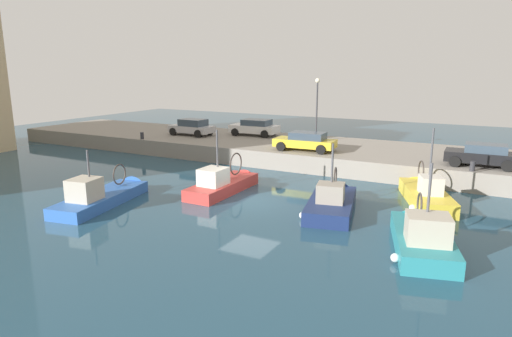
{
  "coord_description": "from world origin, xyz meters",
  "views": [
    {
      "loc": [
        -19.29,
        -10.68,
        6.76
      ],
      "look_at": [
        2.25,
        0.86,
        1.2
      ],
      "focal_mm": 30.97,
      "sensor_mm": 36.0,
      "label": 1
    }
  ],
  "objects_px": {
    "parked_car_white": "(255,127)",
    "mooring_bollard_mid": "(472,166)",
    "fishing_boat_teal": "(421,243)",
    "parked_car_black": "(482,155)",
    "fishing_boat_navy": "(332,207)",
    "parked_car_yellow": "(306,141)",
    "quay_streetlamp": "(317,99)",
    "mooring_bollard_north": "(142,136)",
    "fishing_boat_red": "(226,188)",
    "fishing_boat_yellow": "(424,199)",
    "fishing_boat_blue": "(106,200)",
    "parked_car_silver": "(192,127)"
  },
  "relations": [
    {
      "from": "parked_car_white",
      "to": "mooring_bollard_mid",
      "type": "relative_size",
      "value": 7.47
    },
    {
      "from": "fishing_boat_teal",
      "to": "parked_car_black",
      "type": "distance_m",
      "value": 11.28
    },
    {
      "from": "parked_car_black",
      "to": "fishing_boat_navy",
      "type": "bearing_deg",
      "value": 142.53
    },
    {
      "from": "parked_car_white",
      "to": "parked_car_yellow",
      "type": "bearing_deg",
      "value": -125.33
    },
    {
      "from": "fishing_boat_teal",
      "to": "quay_streetlamp",
      "type": "distance_m",
      "value": 18.66
    },
    {
      "from": "fishing_boat_teal",
      "to": "mooring_bollard_north",
      "type": "height_order",
      "value": "fishing_boat_teal"
    },
    {
      "from": "fishing_boat_red",
      "to": "parked_car_white",
      "type": "distance_m",
      "value": 13.22
    },
    {
      "from": "parked_car_black",
      "to": "mooring_bollard_mid",
      "type": "height_order",
      "value": "parked_car_black"
    },
    {
      "from": "fishing_boat_yellow",
      "to": "fishing_boat_red",
      "type": "bearing_deg",
      "value": 107.13
    },
    {
      "from": "fishing_boat_red",
      "to": "fishing_boat_blue",
      "type": "xyz_separation_m",
      "value": [
        -4.88,
        4.21,
        -0.0
      ]
    },
    {
      "from": "parked_car_yellow",
      "to": "parked_car_white",
      "type": "distance_m",
      "value": 7.86
    },
    {
      "from": "parked_car_black",
      "to": "quay_streetlamp",
      "type": "xyz_separation_m",
      "value": [
        4.1,
        11.72,
        2.57
      ]
    },
    {
      "from": "fishing_boat_blue",
      "to": "quay_streetlamp",
      "type": "xyz_separation_m",
      "value": [
        16.77,
        -5.1,
        4.31
      ]
    },
    {
      "from": "parked_car_white",
      "to": "fishing_boat_blue",
      "type": "bearing_deg",
      "value": -178.35
    },
    {
      "from": "fishing_boat_navy",
      "to": "mooring_bollard_north",
      "type": "height_order",
      "value": "fishing_boat_navy"
    },
    {
      "from": "fishing_boat_blue",
      "to": "mooring_bollard_mid",
      "type": "distance_m",
      "value": 19.87
    },
    {
      "from": "fishing_boat_red",
      "to": "parked_car_white",
      "type": "relative_size",
      "value": 1.47
    },
    {
      "from": "quay_streetlamp",
      "to": "fishing_boat_navy",
      "type": "bearing_deg",
      "value": -155.81
    },
    {
      "from": "fishing_boat_blue",
      "to": "mooring_bollard_mid",
      "type": "bearing_deg",
      "value": -55.87
    },
    {
      "from": "fishing_boat_navy",
      "to": "fishing_boat_teal",
      "type": "xyz_separation_m",
      "value": [
        -2.89,
        -4.56,
        0.05
      ]
    },
    {
      "from": "quay_streetlamp",
      "to": "mooring_bollard_mid",
      "type": "bearing_deg",
      "value": -116.54
    },
    {
      "from": "parked_car_silver",
      "to": "fishing_boat_red",
      "type": "bearing_deg",
      "value": -136.02
    },
    {
      "from": "fishing_boat_yellow",
      "to": "parked_car_yellow",
      "type": "bearing_deg",
      "value": 61.81
    },
    {
      "from": "fishing_boat_teal",
      "to": "fishing_boat_navy",
      "type": "bearing_deg",
      "value": 57.58
    },
    {
      "from": "parked_car_silver",
      "to": "fishing_boat_yellow",
      "type": "bearing_deg",
      "value": -108.79
    },
    {
      "from": "fishing_boat_teal",
      "to": "parked_car_black",
      "type": "bearing_deg",
      "value": -8.64
    },
    {
      "from": "parked_car_yellow",
      "to": "parked_car_silver",
      "type": "distance_m",
      "value": 11.4
    },
    {
      "from": "parked_car_silver",
      "to": "mooring_bollard_mid",
      "type": "xyz_separation_m",
      "value": [
        -3.58,
        -21.69,
        -0.43
      ]
    },
    {
      "from": "fishing_boat_blue",
      "to": "fishing_boat_navy",
      "type": "bearing_deg",
      "value": -66.76
    },
    {
      "from": "fishing_boat_yellow",
      "to": "parked_car_silver",
      "type": "xyz_separation_m",
      "value": [
        6.69,
        19.67,
        1.8
      ]
    },
    {
      "from": "fishing_boat_blue",
      "to": "mooring_bollard_mid",
      "type": "relative_size",
      "value": 12.45
    },
    {
      "from": "fishing_boat_blue",
      "to": "mooring_bollard_mid",
      "type": "height_order",
      "value": "fishing_boat_blue"
    },
    {
      "from": "fishing_boat_yellow",
      "to": "parked_car_silver",
      "type": "relative_size",
      "value": 1.6
    },
    {
      "from": "parked_car_silver",
      "to": "parked_car_yellow",
      "type": "bearing_deg",
      "value": -100.87
    },
    {
      "from": "fishing_boat_navy",
      "to": "fishing_boat_red",
      "type": "distance_m",
      "value": 6.39
    },
    {
      "from": "parked_car_yellow",
      "to": "parked_car_white",
      "type": "xyz_separation_m",
      "value": [
        4.55,
        6.42,
        0.04
      ]
    },
    {
      "from": "fishing_boat_blue",
      "to": "parked_car_silver",
      "type": "bearing_deg",
      "value": 19.73
    },
    {
      "from": "parked_car_yellow",
      "to": "quay_streetlamp",
      "type": "height_order",
      "value": "quay_streetlamp"
    },
    {
      "from": "fishing_boat_red",
      "to": "mooring_bollard_north",
      "type": "height_order",
      "value": "fishing_boat_red"
    },
    {
      "from": "fishing_boat_teal",
      "to": "mooring_bollard_north",
      "type": "relative_size",
      "value": 10.98
    },
    {
      "from": "fishing_boat_teal",
      "to": "parked_car_yellow",
      "type": "height_order",
      "value": "fishing_boat_teal"
    },
    {
      "from": "parked_car_black",
      "to": "mooring_bollard_north",
      "type": "height_order",
      "value": "parked_car_black"
    },
    {
      "from": "fishing_boat_yellow",
      "to": "parked_car_yellow",
      "type": "distance_m",
      "value": 9.78
    },
    {
      "from": "fishing_boat_teal",
      "to": "mooring_bollard_north",
      "type": "xyz_separation_m",
      "value": [
        9.47,
        22.74,
        1.32
      ]
    },
    {
      "from": "parked_car_yellow",
      "to": "parked_car_white",
      "type": "bearing_deg",
      "value": 54.67
    },
    {
      "from": "parked_car_black",
      "to": "mooring_bollard_north",
      "type": "xyz_separation_m",
      "value": [
        -1.55,
        24.41,
        -0.41
      ]
    },
    {
      "from": "fishing_boat_navy",
      "to": "fishing_boat_blue",
      "type": "bearing_deg",
      "value": 113.24
    },
    {
      "from": "fishing_boat_navy",
      "to": "quay_streetlamp",
      "type": "distance_m",
      "value": 14.09
    },
    {
      "from": "parked_car_silver",
      "to": "mooring_bollard_mid",
      "type": "bearing_deg",
      "value": -99.38
    },
    {
      "from": "fishing_boat_navy",
      "to": "fishing_boat_teal",
      "type": "height_order",
      "value": "fishing_boat_teal"
    }
  ]
}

